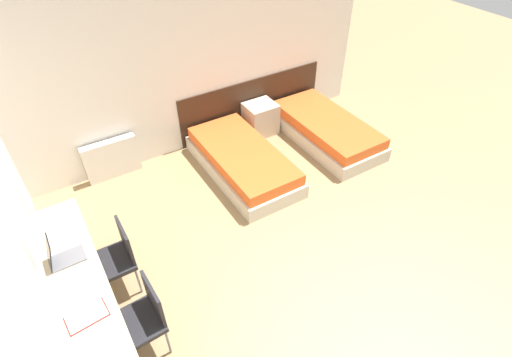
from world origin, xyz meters
The scene contains 13 objects.
ground_plane centered at (0.00, 0.00, 0.00)m, with size 20.00×20.00×0.00m, color #9E7F56.
wall_back centered at (0.00, 4.07, 1.35)m, with size 6.10×0.05×2.70m.
wall_left centered at (-2.57, 2.02, 1.35)m, with size 0.05×5.04×2.70m.
headboard_panel centered at (1.05, 4.03, 0.43)m, with size 2.64×0.03×0.86m.
bed_near_window centered at (0.26, 3.02, 0.19)m, with size 0.96×1.96×0.40m.
bed_near_door centered at (1.84, 3.02, 0.19)m, with size 0.96×1.96×0.40m.
nightstand centered at (1.05, 3.78, 0.27)m, with size 0.50×0.44×0.53m.
radiator centered at (-1.38, 3.95, 0.30)m, with size 0.77×0.12×0.59m.
desk centered at (-2.29, 1.58, 0.62)m, with size 0.52×2.41×0.77m.
chair_near_laptop centered at (-1.88, 1.99, 0.49)m, with size 0.44×0.44×0.86m.
chair_near_notebook centered at (-1.88, 1.17, 0.49)m, with size 0.46×0.46×0.86m.
laptop centered at (-2.33, 1.94, 0.84)m, with size 0.32×0.21×0.33m.
open_notebook centered at (-2.28, 1.23, 0.78)m, with size 0.35×0.23×0.02m.
Camera 1 is at (-2.02, -1.03, 3.82)m, focal length 28.00 mm.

